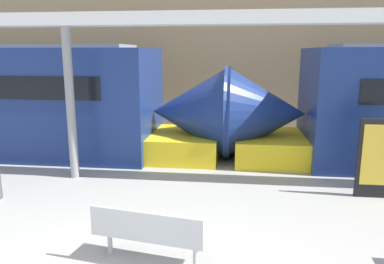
{
  "coord_description": "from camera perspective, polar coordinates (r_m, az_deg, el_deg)",
  "views": [
    {
      "loc": [
        1.32,
        -3.54,
        2.99
      ],
      "look_at": [
        0.42,
        3.84,
        1.4
      ],
      "focal_mm": 35.0,
      "sensor_mm": 36.0,
      "label": 1
    }
  ],
  "objects": [
    {
      "name": "station_wall",
      "position": [
        14.25,
        1.64,
        10.09
      ],
      "size": [
        56.0,
        0.2,
        5.0
      ],
      "primitive_type": "cube",
      "color": "#9E8460",
      "rests_on": "ground_plane"
    },
    {
      "name": "canopy_beam",
      "position": [
        9.21,
        -18.84,
        15.89
      ],
      "size": [
        28.0,
        0.6,
        0.28
      ],
      "primitive_type": "cube",
      "color": "silver",
      "rests_on": "support_column_near"
    },
    {
      "name": "support_column_near",
      "position": [
        9.26,
        -18.04,
        3.98
      ],
      "size": [
        0.21,
        0.21,
        3.56
      ],
      "primitive_type": "cylinder",
      "color": "gray",
      "rests_on": "ground_plane"
    },
    {
      "name": "poster_board",
      "position": [
        8.65,
        27.22,
        -3.63
      ],
      "size": [
        1.07,
        0.07,
        1.68
      ],
      "color": "black",
      "rests_on": "ground_plane"
    },
    {
      "name": "bench_near",
      "position": [
        5.49,
        -6.65,
        -14.88
      ],
      "size": [
        1.72,
        0.72,
        0.85
      ],
      "rotation": [
        0.0,
        0.0,
        -0.17
      ],
      "color": "#ADB2B7",
      "rests_on": "ground_plane"
    }
  ]
}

